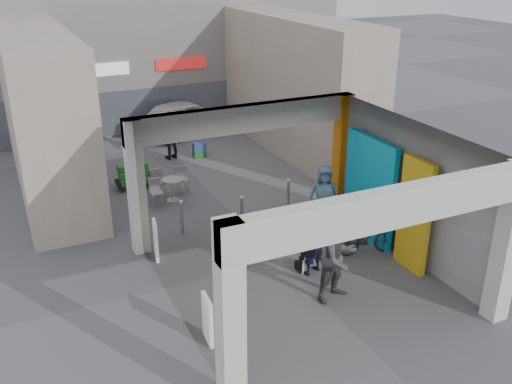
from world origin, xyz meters
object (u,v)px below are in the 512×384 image
man_back_turned (339,258)px  man_crates (171,135)px  man_with_dog (313,237)px  bicycle_front (348,220)px  cafe_set (167,189)px  produce_stand (134,179)px  man_elderly (324,196)px  bicycle_rear (367,236)px  white_van (184,117)px  border_collie (302,263)px

man_back_turned → man_crates: 10.41m
man_with_dog → bicycle_front: (1.88, 1.30, -0.50)m
cafe_set → produce_stand: size_ratio=1.19×
man_back_turned → man_with_dog: bearing=75.2°
man_with_dog → man_crates: man_with_dog is taller
produce_stand → man_elderly: bearing=-38.2°
produce_stand → bicycle_rear: 8.08m
cafe_set → man_with_dog: 6.11m
man_crates → man_back_turned: bearing=80.0°
man_elderly → white_van: size_ratio=0.42×
man_elderly → man_crates: man_elderly is taller
man_crates → man_elderly: bearing=93.5°
man_with_dog → bicycle_front: 2.34m
man_with_dog → man_back_turned: man_back_turned is taller
bicycle_front → white_van: white_van is taller
man_crates → white_van: (1.40, 2.73, -0.16)m
border_collie → man_back_turned: (0.16, -1.29, 0.77)m
border_collie → man_with_dog: (0.18, -0.12, 0.71)m
white_van → produce_stand: bearing=125.9°
bicycle_rear → white_van: 11.81m
white_van → border_collie: bearing=155.4°
cafe_set → border_collie: size_ratio=2.40×
produce_stand → white_van: 5.96m
man_crates → bicycle_front: (2.45, -7.92, -0.46)m
border_collie → bicycle_front: 2.38m
bicycle_front → bicycle_rear: (-0.16, -1.13, 0.07)m
cafe_set → white_van: (2.65, 6.15, 0.44)m
bicycle_rear → man_crates: bearing=27.0°
produce_stand → bicycle_rear: size_ratio=0.69×
white_van → bicycle_rear: bearing=164.6°
cafe_set → man_with_dog: size_ratio=0.74×
man_with_dog → bicycle_rear: size_ratio=1.11×
border_collie → cafe_set: bearing=109.7°
cafe_set → produce_stand: 1.44m
man_crates → bicycle_front: man_crates is taller
man_crates → bicycle_front: 8.30m
bicycle_front → man_with_dog: bearing=110.2°
man_back_turned → bicycle_front: (1.90, 2.47, -0.56)m
bicycle_rear → cafe_set: bearing=45.0°
border_collie → bicycle_front: size_ratio=0.35×
man_elderly → bicycle_rear: 1.92m
bicycle_front → bicycle_rear: bicycle_rear is taller
produce_stand → bicycle_rear: bicycle_rear is taller
man_elderly → border_collie: bearing=-108.4°
cafe_set → bicycle_rear: (3.53, -5.62, 0.21)m
cafe_set → white_van: bearing=66.7°
man_back_turned → man_crates: size_ratio=1.11×
bicycle_front → white_van: bearing=-8.8°
bicycle_rear → produce_stand: bearing=44.6°
man_elderly → bicycle_rear: size_ratio=1.06×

